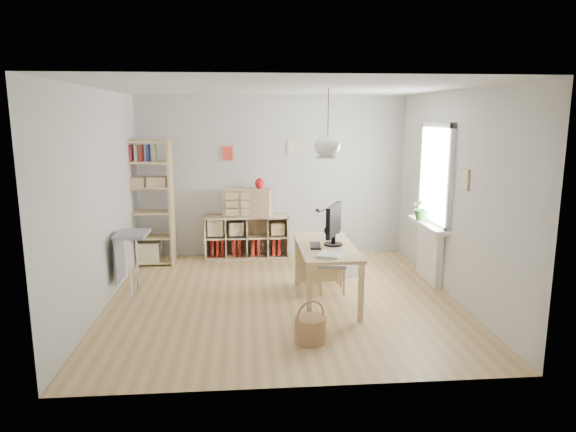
{
  "coord_description": "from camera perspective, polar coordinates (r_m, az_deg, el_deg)",
  "views": [
    {
      "loc": [
        -0.46,
        -6.41,
        2.37
      ],
      "look_at": [
        0.1,
        0.3,
        1.05
      ],
      "focal_mm": 32.0,
      "sensor_mm": 36.0,
      "label": 1
    }
  ],
  "objects": [
    {
      "name": "wicker_basket",
      "position": [
        5.57,
        2.5,
        -12.4
      ],
      "size": [
        0.34,
        0.34,
        0.47
      ],
      "rotation": [
        0.0,
        0.0,
        0.43
      ],
      "color": "olive",
      "rests_on": "ground"
    },
    {
      "name": "ground",
      "position": [
        6.85,
        -0.63,
        -9.16
      ],
      "size": [
        4.5,
        4.5,
        0.0
      ],
      "primitive_type": "plane",
      "color": "tan",
      "rests_on": "ground"
    },
    {
      "name": "chair",
      "position": [
        7.08,
        4.82,
        -4.95
      ],
      "size": [
        0.38,
        0.38,
        0.73
      ],
      "rotation": [
        0.0,
        0.0,
        -0.07
      ],
      "color": "gray",
      "rests_on": "ground"
    },
    {
      "name": "task_lamp",
      "position": [
        7.1,
        4.26,
        0.03
      ],
      "size": [
        0.36,
        0.13,
        0.38
      ],
      "color": "black",
      "rests_on": "desk"
    },
    {
      "name": "side_table",
      "position": [
        7.14,
        -17.42,
        -3.21
      ],
      "size": [
        0.4,
        0.55,
        0.85
      ],
      "color": "gray",
      "rests_on": "ground"
    },
    {
      "name": "window_unit",
      "position": [
        7.55,
        16.15,
        4.43
      ],
      "size": [
        0.07,
        1.16,
        1.46
      ],
      "color": "white",
      "rests_on": "ground"
    },
    {
      "name": "monitor",
      "position": [
        6.5,
        5.1,
        -0.73
      ],
      "size": [
        0.29,
        0.57,
        0.52
      ],
      "rotation": [
        0.0,
        0.0,
        -0.41
      ],
      "color": "black",
      "rests_on": "desk"
    },
    {
      "name": "radiator",
      "position": [
        7.75,
        15.44,
        -4.05
      ],
      "size": [
        0.1,
        0.8,
        0.8
      ],
      "primitive_type": "cube",
      "color": "white",
      "rests_on": "ground"
    },
    {
      "name": "keyboard",
      "position": [
        6.48,
        3.05,
        -3.31
      ],
      "size": [
        0.16,
        0.36,
        0.02
      ],
      "primitive_type": "cube",
      "rotation": [
        0.0,
        0.0,
        -0.1
      ],
      "color": "black",
      "rests_on": "desk"
    },
    {
      "name": "yarn_ball",
      "position": [
        7.05,
        4.58,
        -1.64
      ],
      "size": [
        0.14,
        0.14,
        0.14
      ],
      "primitive_type": "sphere",
      "color": "#530B0F",
      "rests_on": "desk"
    },
    {
      "name": "cube_shelf",
      "position": [
        8.74,
        -4.73,
        -2.65
      ],
      "size": [
        1.4,
        0.38,
        0.72
      ],
      "color": "tan",
      "rests_on": "ground"
    },
    {
      "name": "paper_tray",
      "position": [
        6.06,
        4.68,
        -4.3
      ],
      "size": [
        0.35,
        0.38,
        0.03
      ],
      "primitive_type": "cube",
      "rotation": [
        0.0,
        0.0,
        -0.43
      ],
      "color": "white",
      "rests_on": "desk"
    },
    {
      "name": "windowsill",
      "position": [
        7.63,
        15.26,
        -0.94
      ],
      "size": [
        0.22,
        1.2,
        0.06
      ],
      "primitive_type": "cube",
      "color": "white",
      "rests_on": "radiator"
    },
    {
      "name": "room_shell",
      "position": [
        6.35,
        4.43,
        7.73
      ],
      "size": [
        4.5,
        4.5,
        4.5
      ],
      "color": "silver",
      "rests_on": "ground"
    },
    {
      "name": "storage_chest",
      "position": [
        7.82,
        5.67,
        -5.15
      ],
      "size": [
        0.73,
        0.77,
        0.57
      ],
      "rotation": [
        0.0,
        0.0,
        0.38
      ],
      "color": "silver",
      "rests_on": "ground"
    },
    {
      "name": "desk",
      "position": [
        6.56,
        4.26,
        -4.06
      ],
      "size": [
        0.7,
        1.5,
        0.75
      ],
      "color": "tan",
      "rests_on": "ground"
    },
    {
      "name": "red_vase",
      "position": [
        8.52,
        -3.19,
        3.63
      ],
      "size": [
        0.15,
        0.15,
        0.18
      ],
      "primitive_type": "ellipsoid",
      "color": "#9C0D0D",
      "rests_on": "drawer_chest"
    },
    {
      "name": "drawer_chest",
      "position": [
        8.56,
        -4.54,
        1.51
      ],
      "size": [
        0.85,
        0.52,
        0.46
      ],
      "primitive_type": "cube",
      "rotation": [
        0.0,
        0.0,
        -0.2
      ],
      "color": "tan",
      "rests_on": "cube_shelf"
    },
    {
      "name": "potted_plant",
      "position": [
        7.76,
        14.73,
        0.89
      ],
      "size": [
        0.36,
        0.32,
        0.37
      ],
      "primitive_type": "imported",
      "rotation": [
        0.0,
        0.0,
        0.09
      ],
      "color": "#295821",
      "rests_on": "windowsill"
    },
    {
      "name": "tall_bookshelf",
      "position": [
        8.45,
        -15.48,
        1.97
      ],
      "size": [
        0.8,
        0.38,
        2.0
      ],
      "color": "tan",
      "rests_on": "ground"
    }
  ]
}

